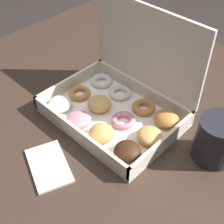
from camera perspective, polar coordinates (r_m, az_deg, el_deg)
name	(u,v)px	position (r m, az deg, el deg)	size (l,w,h in m)	color
dining_table	(132,142)	(0.85, 3.74, -5.58)	(1.19, 0.95, 0.74)	#38281E
donut_box	(120,100)	(0.77, 1.45, 2.12)	(0.32, 0.24, 0.26)	white
coffee_mug	(216,139)	(0.70, 18.54, -4.71)	(0.09, 0.09, 0.10)	#232328
paper_napkin	(49,166)	(0.70, -11.49, -9.59)	(0.14, 0.12, 0.01)	silver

